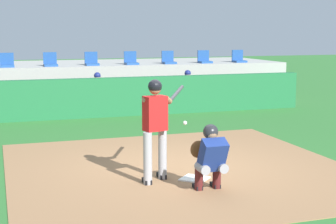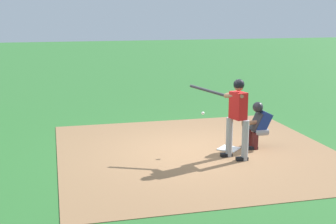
{
  "view_description": "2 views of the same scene",
  "coord_description": "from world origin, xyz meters",
  "px_view_note": "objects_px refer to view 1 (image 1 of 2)",
  "views": [
    {
      "loc": [
        -3.26,
        -9.17,
        2.62
      ],
      "look_at": [
        0.0,
        0.7,
        1.0
      ],
      "focal_mm": 55.83,
      "sensor_mm": 36.0,
      "label": 1
    },
    {
      "loc": [
        -10.01,
        3.18,
        3.27
      ],
      "look_at": [
        0.0,
        0.7,
        1.0
      ],
      "focal_mm": 49.8,
      "sensor_mm": 36.0,
      "label": 2
    }
  ],
  "objects_px": {
    "home_plate": "(194,179)",
    "stadium_seat_6": "(169,60)",
    "dugout_player_0": "(98,92)",
    "stadium_seat_4": "(92,62)",
    "dugout_player_1": "(189,89)",
    "stadium_seat_2": "(7,63)",
    "catcher_crouched": "(210,155)",
    "stadium_seat_7": "(204,59)",
    "stadium_seat_5": "(131,61)",
    "batter_at_plate": "(156,124)",
    "stadium_seat_8": "(239,59)",
    "stadium_seat_3": "(50,62)"
  },
  "relations": [
    {
      "from": "batter_at_plate",
      "to": "stadium_seat_8",
      "type": "relative_size",
      "value": 3.76
    },
    {
      "from": "stadium_seat_3",
      "to": "stadium_seat_6",
      "type": "xyz_separation_m",
      "value": [
        4.33,
        0.0,
        0.0
      ]
    },
    {
      "from": "catcher_crouched",
      "to": "stadium_seat_6",
      "type": "height_order",
      "value": "stadium_seat_6"
    },
    {
      "from": "dugout_player_0",
      "to": "stadium_seat_2",
      "type": "height_order",
      "value": "stadium_seat_2"
    },
    {
      "from": "catcher_crouched",
      "to": "dugout_player_1",
      "type": "bearing_deg",
      "value": 71.56
    },
    {
      "from": "stadium_seat_4",
      "to": "stadium_seat_8",
      "type": "xyz_separation_m",
      "value": [
        5.78,
        0.0,
        0.0
      ]
    },
    {
      "from": "batter_at_plate",
      "to": "stadium_seat_6",
      "type": "height_order",
      "value": "stadium_seat_6"
    },
    {
      "from": "catcher_crouched",
      "to": "dugout_player_1",
      "type": "distance_m",
      "value": 9.32
    },
    {
      "from": "stadium_seat_6",
      "to": "stadium_seat_8",
      "type": "bearing_deg",
      "value": 0.0
    },
    {
      "from": "batter_at_plate",
      "to": "stadium_seat_4",
      "type": "relative_size",
      "value": 3.76
    },
    {
      "from": "dugout_player_1",
      "to": "stadium_seat_7",
      "type": "relative_size",
      "value": 2.71
    },
    {
      "from": "dugout_player_0",
      "to": "stadium_seat_4",
      "type": "bearing_deg",
      "value": 85.41
    },
    {
      "from": "dugout_player_1",
      "to": "stadium_seat_8",
      "type": "relative_size",
      "value": 2.71
    },
    {
      "from": "stadium_seat_3",
      "to": "stadium_seat_6",
      "type": "height_order",
      "value": "same"
    },
    {
      "from": "dugout_player_1",
      "to": "catcher_crouched",
      "type": "bearing_deg",
      "value": -108.44
    },
    {
      "from": "stadium_seat_8",
      "to": "dugout_player_1",
      "type": "bearing_deg",
      "value": -144.33
    },
    {
      "from": "batter_at_plate",
      "to": "home_plate",
      "type": "bearing_deg",
      "value": -9.34
    },
    {
      "from": "stadium_seat_4",
      "to": "dugout_player_1",
      "type": "bearing_deg",
      "value": -34.65
    },
    {
      "from": "dugout_player_0",
      "to": "dugout_player_1",
      "type": "bearing_deg",
      "value": 0.0
    },
    {
      "from": "stadium_seat_5",
      "to": "stadium_seat_8",
      "type": "bearing_deg",
      "value": 0.0
    },
    {
      "from": "stadium_seat_3",
      "to": "stadium_seat_4",
      "type": "relative_size",
      "value": 1.0
    },
    {
      "from": "home_plate",
      "to": "dugout_player_0",
      "type": "height_order",
      "value": "dugout_player_0"
    },
    {
      "from": "stadium_seat_8",
      "to": "stadium_seat_3",
      "type": "bearing_deg",
      "value": 180.0
    },
    {
      "from": "batter_at_plate",
      "to": "dugout_player_1",
      "type": "relative_size",
      "value": 1.39
    },
    {
      "from": "home_plate",
      "to": "stadium_seat_4",
      "type": "distance_m",
      "value": 10.29
    },
    {
      "from": "dugout_player_0",
      "to": "stadium_seat_7",
      "type": "relative_size",
      "value": 2.71
    },
    {
      "from": "stadium_seat_5",
      "to": "home_plate",
      "type": "bearing_deg",
      "value": -98.08
    },
    {
      "from": "dugout_player_1",
      "to": "stadium_seat_2",
      "type": "relative_size",
      "value": 2.71
    },
    {
      "from": "catcher_crouched",
      "to": "dugout_player_0",
      "type": "distance_m",
      "value": 8.84
    },
    {
      "from": "stadium_seat_6",
      "to": "stadium_seat_7",
      "type": "distance_m",
      "value": 1.44
    },
    {
      "from": "catcher_crouched",
      "to": "stadium_seat_6",
      "type": "bearing_deg",
      "value": 75.1
    },
    {
      "from": "home_plate",
      "to": "stadium_seat_7",
      "type": "bearing_deg",
      "value": 66.94
    },
    {
      "from": "stadium_seat_4",
      "to": "dugout_player_0",
      "type": "bearing_deg",
      "value": -94.59
    },
    {
      "from": "stadium_seat_6",
      "to": "stadium_seat_5",
      "type": "bearing_deg",
      "value": 180.0
    },
    {
      "from": "dugout_player_0",
      "to": "stadium_seat_2",
      "type": "distance_m",
      "value": 3.51
    },
    {
      "from": "home_plate",
      "to": "stadium_seat_8",
      "type": "relative_size",
      "value": 0.92
    },
    {
      "from": "stadium_seat_8",
      "to": "batter_at_plate",
      "type": "bearing_deg",
      "value": -122.67
    },
    {
      "from": "stadium_seat_6",
      "to": "stadium_seat_7",
      "type": "relative_size",
      "value": 1.0
    },
    {
      "from": "catcher_crouched",
      "to": "stadium_seat_5",
      "type": "height_order",
      "value": "stadium_seat_5"
    },
    {
      "from": "stadium_seat_2",
      "to": "stadium_seat_3",
      "type": "xyz_separation_m",
      "value": [
        1.44,
        0.0,
        0.0
      ]
    },
    {
      "from": "dugout_player_1",
      "to": "stadium_seat_7",
      "type": "bearing_deg",
      "value": 55.66
    },
    {
      "from": "home_plate",
      "to": "stadium_seat_2",
      "type": "xyz_separation_m",
      "value": [
        -2.89,
        10.18,
        1.51
      ]
    },
    {
      "from": "dugout_player_1",
      "to": "stadium_seat_4",
      "type": "height_order",
      "value": "stadium_seat_4"
    },
    {
      "from": "batter_at_plate",
      "to": "stadium_seat_2",
      "type": "xyz_separation_m",
      "value": [
        -2.21,
        10.07,
        0.5
      ]
    },
    {
      "from": "home_plate",
      "to": "stadium_seat_6",
      "type": "distance_m",
      "value": 10.69
    },
    {
      "from": "stadium_seat_3",
      "to": "home_plate",
      "type": "bearing_deg",
      "value": -81.92
    },
    {
      "from": "stadium_seat_4",
      "to": "catcher_crouched",
      "type": "bearing_deg",
      "value": -90.03
    },
    {
      "from": "dugout_player_1",
      "to": "stadium_seat_5",
      "type": "relative_size",
      "value": 2.71
    },
    {
      "from": "dugout_player_0",
      "to": "stadium_seat_5",
      "type": "height_order",
      "value": "stadium_seat_5"
    },
    {
      "from": "stadium_seat_6",
      "to": "dugout_player_0",
      "type": "bearing_deg",
      "value": -146.31
    }
  ]
}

